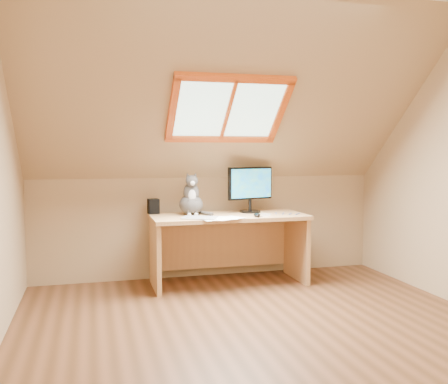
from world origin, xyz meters
name	(u,v)px	position (x,y,z in m)	size (l,w,h in m)	color
ground	(268,336)	(0.00, 0.00, 0.00)	(3.50, 3.50, 0.00)	brown
room_shell	(275,125)	(0.00, -0.09, 1.43)	(3.52, 3.52, 2.41)	tan
desk	(227,236)	(0.10, 1.44, 0.45)	(1.46, 0.64, 0.66)	tan
monitor	(250,186)	(0.35, 1.49, 0.92)	(0.48, 0.20, 0.45)	black
cat	(191,199)	(-0.24, 1.46, 0.81)	(0.24, 0.28, 0.41)	#494441
desk_speaker	(153,206)	(-0.58, 1.63, 0.74)	(0.10, 0.10, 0.14)	black
graphics_tablet	(200,218)	(-0.23, 1.18, 0.67)	(0.30, 0.22, 0.01)	#B2B2B7
mouse	(257,215)	(0.31, 1.16, 0.68)	(0.06, 0.11, 0.03)	black
papers	(226,218)	(0.01, 1.12, 0.67)	(0.35, 0.30, 0.01)	white
cables	(278,214)	(0.55, 1.26, 0.67)	(0.51, 0.26, 0.01)	silver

